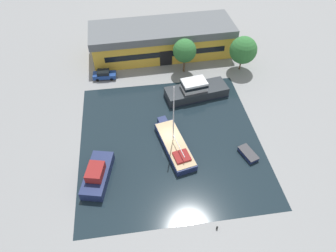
% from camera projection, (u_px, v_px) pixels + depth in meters
% --- Properties ---
extents(ground_plane, '(440.00, 440.00, 0.00)m').
position_uv_depth(ground_plane, '(170.00, 140.00, 45.48)').
color(ground_plane, gray).
extents(water_canal, '(26.91, 27.50, 0.01)m').
position_uv_depth(water_canal, '(170.00, 140.00, 45.48)').
color(water_canal, black).
rests_on(water_canal, ground).
extents(warehouse_building, '(28.53, 10.35, 5.98)m').
position_uv_depth(warehouse_building, '(162.00, 40.00, 59.90)').
color(warehouse_building, gold).
rests_on(warehouse_building, ground).
extents(quay_tree_near_building, '(4.29, 4.29, 6.69)m').
position_uv_depth(quay_tree_near_building, '(185.00, 51.00, 54.35)').
color(quay_tree_near_building, brown).
rests_on(quay_tree_near_building, ground).
extents(quay_tree_by_water, '(5.05, 5.05, 6.73)m').
position_uv_depth(quay_tree_by_water, '(243.00, 50.00, 55.08)').
color(quay_tree_by_water, brown).
rests_on(quay_tree_by_water, ground).
extents(parked_car, '(4.31, 2.09, 1.68)m').
position_uv_depth(parked_car, '(104.00, 75.00, 55.51)').
color(parked_car, navy).
rests_on(parked_car, ground).
extents(sailboat_moored, '(5.00, 11.11, 11.08)m').
position_uv_depth(sailboat_moored, '(174.00, 145.00, 44.02)').
color(sailboat_moored, '#19234C').
rests_on(sailboat_moored, water_canal).
extents(motor_cruiser, '(11.29, 5.57, 3.26)m').
position_uv_depth(motor_cruiser, '(196.00, 90.00, 51.81)').
color(motor_cruiser, '#23282D').
rests_on(motor_cruiser, water_canal).
extents(small_dinghy, '(2.51, 3.53, 0.68)m').
position_uv_depth(small_dinghy, '(248.00, 154.00, 43.22)').
color(small_dinghy, '#19234C').
rests_on(small_dinghy, water_canal).
extents(cabin_boat, '(4.53, 7.60, 2.71)m').
position_uv_depth(cabin_boat, '(97.00, 174.00, 39.98)').
color(cabin_boat, '#19234C').
rests_on(cabin_boat, water_canal).
extents(mooring_bollard, '(0.24, 0.24, 0.54)m').
position_uv_depth(mooring_bollard, '(217.00, 228.00, 35.60)').
color(mooring_bollard, black).
rests_on(mooring_bollard, ground).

